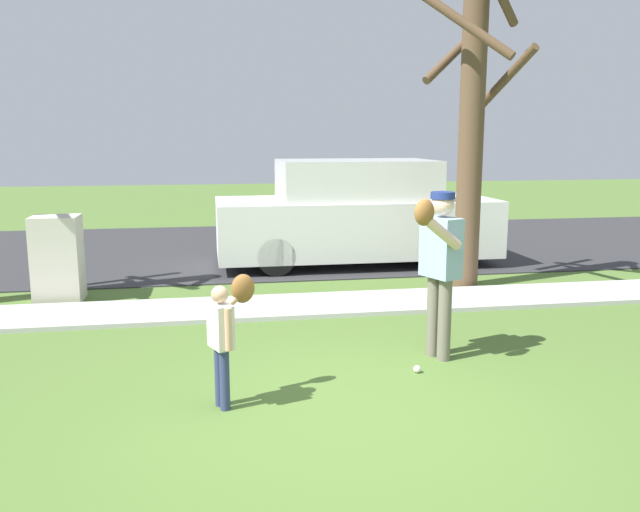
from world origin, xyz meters
TOP-DOWN VIEW (x-y plane):
  - ground_plane at (0.00, 3.50)m, footprint 48.00×48.00m
  - sidewalk_strip at (0.00, 3.60)m, footprint 36.00×1.20m
  - road_surface at (0.00, 8.60)m, footprint 36.00×6.80m
  - person_adult at (1.25, 1.29)m, footprint 0.65×0.82m
  - person_child at (-0.95, 0.45)m, footprint 0.45×0.55m
  - baseball at (0.92, 0.92)m, footprint 0.07×0.07m
  - utility_cabinet at (-3.20, 4.59)m, footprint 0.64×0.57m
  - street_tree_near at (2.86, 4.45)m, footprint 1.84×1.88m
  - parked_van_white at (1.56, 6.54)m, footprint 5.00×1.95m

SIDE VIEW (x-z plane):
  - ground_plane at x=0.00m, z-range 0.00..0.00m
  - road_surface at x=0.00m, z-range 0.00..0.02m
  - sidewalk_strip at x=0.00m, z-range 0.00..0.06m
  - baseball at x=0.92m, z-range 0.00..0.07m
  - utility_cabinet at x=-3.20m, z-range 0.00..1.22m
  - person_child at x=-0.95m, z-range 0.16..1.28m
  - parked_van_white at x=1.56m, z-range -0.04..1.84m
  - person_adult at x=1.25m, z-range 0.22..1.98m
  - street_tree_near at x=2.86m, z-range 0.16..4.95m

